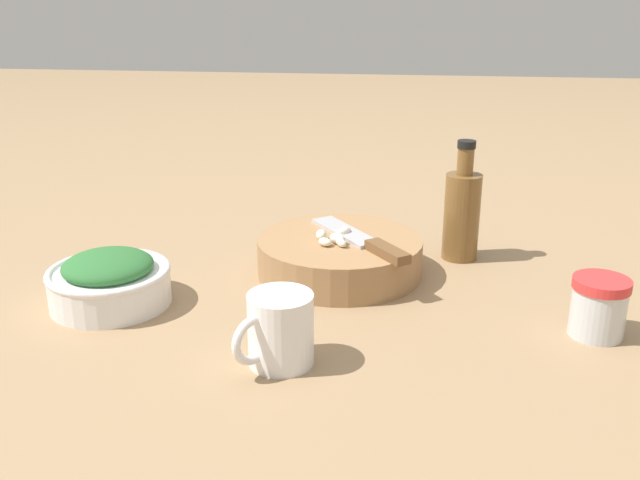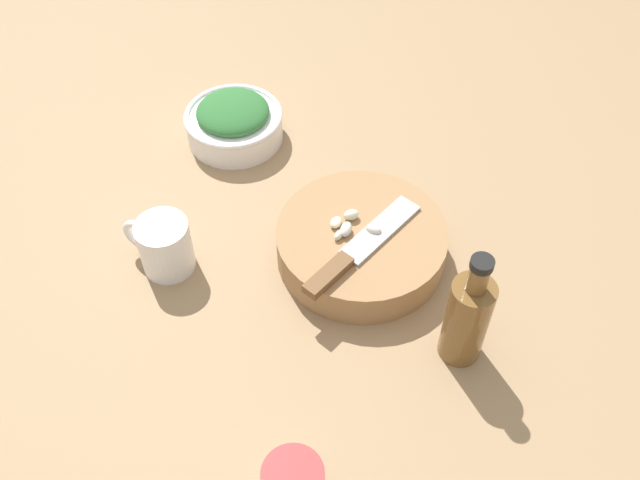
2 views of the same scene
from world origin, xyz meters
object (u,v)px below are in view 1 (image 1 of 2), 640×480
at_px(cutting_board, 340,256).
at_px(herb_bowl, 109,280).
at_px(garlic_cloves, 333,237).
at_px(spice_jar, 599,307).
at_px(oil_bottle, 462,213).
at_px(coffee_mug, 279,330).
at_px(chef_knife, 365,241).

height_order(cutting_board, herb_bowl, herb_bowl).
distance_m(garlic_cloves, herb_bowl, 0.30).
relative_size(cutting_board, garlic_cloves, 3.29).
height_order(spice_jar, oil_bottle, oil_bottle).
relative_size(spice_jar, coffee_mug, 0.77).
height_order(chef_knife, coffee_mug, coffee_mug).
bearing_deg(spice_jar, chef_knife, -25.25).
distance_m(spice_jar, oil_bottle, 0.28).
bearing_deg(garlic_cloves, chef_knife, 176.88).
relative_size(cutting_board, herb_bowl, 1.49).
xyz_separation_m(chef_knife, coffee_mug, (0.07, 0.25, -0.02)).
bearing_deg(cutting_board, spice_jar, 154.71).
height_order(cutting_board, chef_knife, chef_knife).
bearing_deg(coffee_mug, herb_bowl, -26.95).
bearing_deg(spice_jar, coffee_mug, 17.69).
distance_m(garlic_cloves, coffee_mug, 0.25).
height_order(chef_knife, spice_jar, spice_jar).
distance_m(cutting_board, chef_knife, 0.05).
height_order(cutting_board, coffee_mug, coffee_mug).
xyz_separation_m(cutting_board, oil_bottle, (-0.17, -0.09, 0.04)).
relative_size(herb_bowl, spice_jar, 2.19).
relative_size(cutting_board, chef_knife, 1.25).
xyz_separation_m(cutting_board, spice_jar, (-0.32, 0.15, 0.01)).
distance_m(coffee_mug, oil_bottle, 0.41).
relative_size(herb_bowl, coffee_mug, 1.70).
distance_m(cutting_board, oil_bottle, 0.20).
bearing_deg(coffee_mug, cutting_board, -98.25).
xyz_separation_m(garlic_cloves, coffee_mug, (0.03, 0.25, -0.02)).
relative_size(garlic_cloves, coffee_mug, 0.77).
height_order(cutting_board, garlic_cloves, garlic_cloves).
relative_size(chef_knife, garlic_cloves, 2.63).
distance_m(cutting_board, coffee_mug, 0.27).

